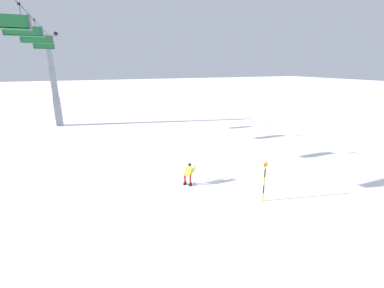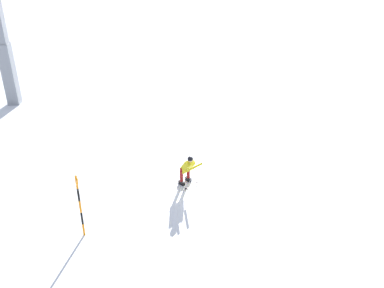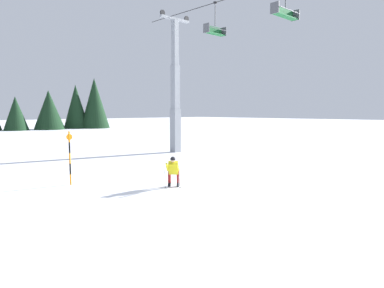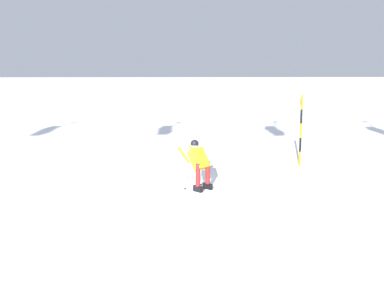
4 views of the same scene
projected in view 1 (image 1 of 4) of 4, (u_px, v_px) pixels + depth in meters
ground_plane at (170, 181)px, 17.56m from camera, size 260.00×260.00×0.00m
skier_carving_main at (189, 173)px, 16.90m from camera, size 1.52×1.57×1.53m
lift_tower_far at (55, 89)px, 32.34m from camera, size 0.80×2.37×11.15m
haul_cable at (19, 5)px, 16.25m from camera, size 38.26×0.05×0.05m
chairlift_seat_middle at (23, 31)px, 16.44m from camera, size 0.61×2.18×1.92m
chairlift_seat_fourth at (37, 40)px, 22.07m from camera, size 0.61×2.41×1.90m
chairlift_seat_farthest at (44, 46)px, 26.52m from camera, size 0.61×1.90×2.10m
trail_marker_pole at (264, 180)px, 14.62m from camera, size 0.07×0.28×2.46m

